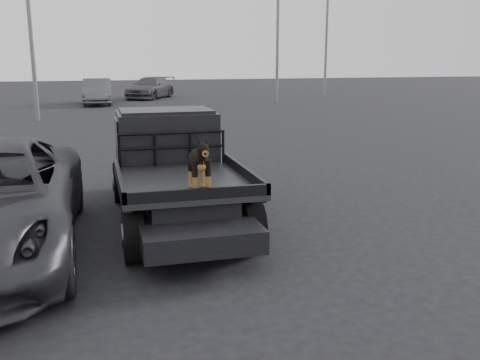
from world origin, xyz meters
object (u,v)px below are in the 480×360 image
object	(u,v)px
distant_car_a	(97,91)
distant_car_b	(150,88)
dog	(199,164)
flatbed_ute	(175,194)

from	to	relation	value
distant_car_a	distant_car_b	world-z (taller)	distant_car_a
dog	distant_car_b	distance (m)	29.52
dog	distant_car_b	world-z (taller)	dog
dog	distant_car_a	world-z (taller)	dog
distant_car_a	flatbed_ute	bearing A→B (deg)	-85.92
distant_car_a	distant_car_b	bearing A→B (deg)	49.44
distant_car_a	distant_car_b	size ratio (longest dim) A/B	0.93
dog	distant_car_a	distance (m)	25.64
distant_car_b	dog	bearing A→B (deg)	-65.22
flatbed_ute	distant_car_b	size ratio (longest dim) A/B	1.11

